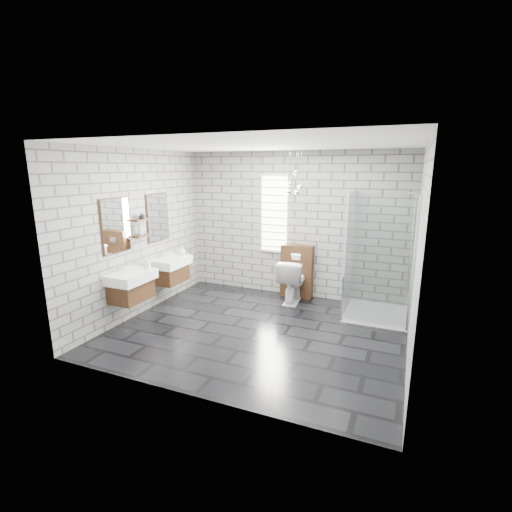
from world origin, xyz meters
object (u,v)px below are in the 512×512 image
Objects in this scene: vanity_right at (169,263)px; shower_enclosure at (371,288)px; vanity_left at (129,278)px; toilet at (293,280)px; cistern_panel at (297,271)px.

vanity_right is 3.49m from shower_enclosure.
shower_enclosure reaches higher than vanity_left.
shower_enclosure is (3.41, 0.71, -0.25)m from vanity_right.
vanity_left is 0.77× the size of shower_enclosure.
shower_enclosure is at bearing 166.47° from toilet.
vanity_right is at bearing -148.64° from cistern_panel.
vanity_right is (0.00, 1.01, 0.00)m from vanity_left.
vanity_left is at bearing -131.91° from cistern_panel.
cistern_panel is at bearing 48.09° from vanity_left.
shower_enclosure reaches higher than toilet.
vanity_left reaches higher than toilet.
vanity_left is 3.83m from shower_enclosure.
vanity_left is 2.83m from toilet.
cistern_panel is (2.01, 2.24, -0.26)m from vanity_left.
toilet is (2.01, 0.96, -0.36)m from vanity_right.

